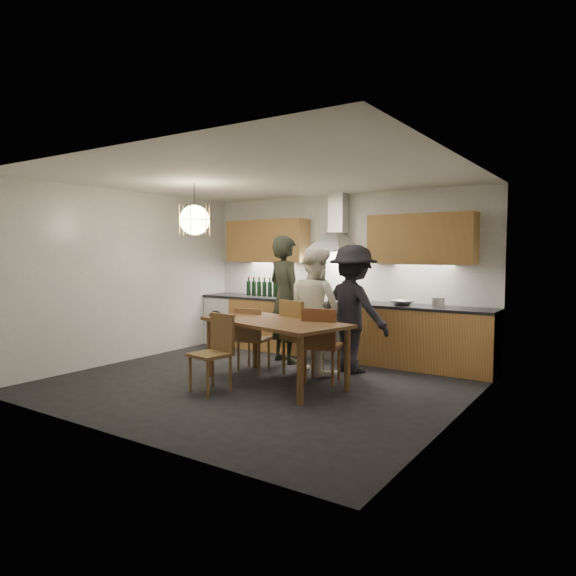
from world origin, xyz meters
The scene contains 17 objects.
ground centered at (0.00, 0.00, 0.00)m, with size 5.00×5.00×0.00m, color black.
room_shell centered at (0.00, 0.00, 1.71)m, with size 5.02×4.52×2.61m.
counter_run centered at (0.02, 1.95, 0.45)m, with size 5.00×0.62×0.90m.
range_stove centered at (0.00, 1.94, 0.44)m, with size 0.90×0.60×0.92m.
wall_fixtures centered at (0.00, 2.07, 1.87)m, with size 4.30×0.54×1.10m.
pendant_lamp centered at (-1.00, -0.10, 2.10)m, with size 0.43×0.43×0.70m.
dining_table centered at (0.19, 0.07, 0.71)m, with size 2.08×1.38×0.81m.
chair_back_left centered at (-0.51, 0.49, 0.51)m, with size 0.47×0.47×0.89m.
chair_back_mid centered at (0.20, 0.60, 0.59)m, with size 0.58×0.58×1.03m.
chair_back_right centered at (0.69, 0.38, 0.56)m, with size 0.54×0.54×0.97m.
chair_front centered at (-0.22, -0.58, 0.53)m, with size 0.48×0.48×0.93m.
person_left centered at (-0.41, 1.21, 0.96)m, with size 0.70×0.46×1.92m, color black.
person_mid centered at (0.30, 0.90, 0.87)m, with size 0.84×0.66×1.74m, color white.
person_right centered at (0.73, 1.21, 0.88)m, with size 1.14×0.66×1.77m, color black.
mixing_bowl centered at (1.18, 1.87, 0.94)m, with size 0.31×0.31×0.08m, color #B5B4B8.
stock_pot centered at (1.69, 1.92, 0.96)m, with size 0.18×0.18×0.13m, color silver.
wine_bottles centered at (-1.31, 1.99, 1.06)m, with size 0.89×0.08×0.33m.
Camera 1 is at (3.90, -5.18, 1.68)m, focal length 32.00 mm.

